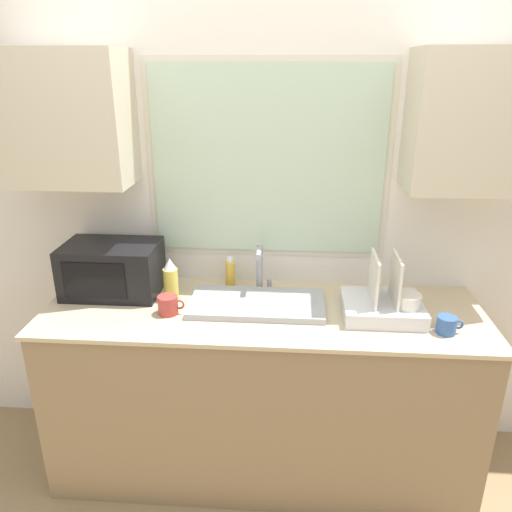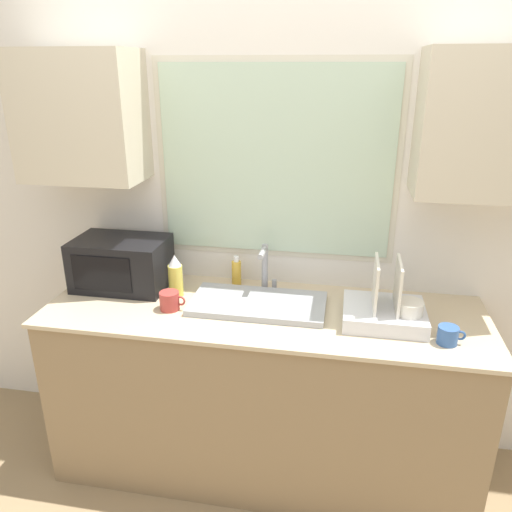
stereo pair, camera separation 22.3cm
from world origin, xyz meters
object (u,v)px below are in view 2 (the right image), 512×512
Objects in this scene: spray_bottle at (176,276)px; dish_rack at (386,310)px; mug_near_sink at (170,301)px; microwave at (121,263)px; soap_bottle at (236,272)px; faucet at (265,265)px.

dish_rack is at bearing -5.23° from spray_bottle.
spray_bottle is (-1.01, 0.09, 0.05)m from dish_rack.
dish_rack is 1.00m from mug_near_sink.
soap_bottle is at bearing 11.46° from microwave.
mug_near_sink is (-0.25, -0.33, -0.03)m from soap_bottle.
faucet is 0.18m from soap_bottle.
dish_rack reaches higher than mug_near_sink.
microwave is at bearing 147.57° from mug_near_sink.
mug_near_sink is at bearing -32.43° from microwave.
dish_rack is 1.67× the size of spray_bottle.
faucet reaches higher than mug_near_sink.
faucet is at bearing 16.44° from spray_bottle.
dish_rack is at bearing -6.48° from microwave.
spray_bottle is 1.73× the size of mug_near_sink.
faucet reaches higher than soap_bottle.
dish_rack reaches higher than soap_bottle.
faucet is 0.74m from microwave.
dish_rack is 2.22× the size of soap_bottle.
microwave is at bearing -168.54° from soap_bottle.
microwave is 2.87× the size of soap_bottle.
microwave is 0.32m from spray_bottle.
dish_rack is at bearing -20.53° from faucet.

